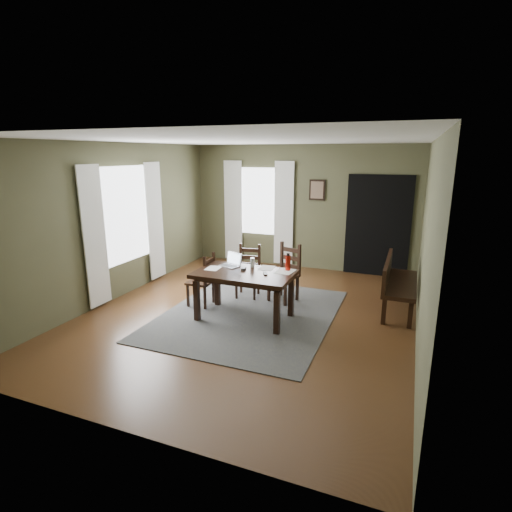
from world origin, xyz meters
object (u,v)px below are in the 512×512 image
at_px(dining_table, 244,278).
at_px(bench, 396,280).
at_px(chair_back_right, 285,273).
at_px(water_bottle, 288,262).
at_px(chair_end, 203,281).
at_px(chair_back_left, 248,272).
at_px(laptop, 232,262).

distance_m(dining_table, bench, 2.48).
relative_size(chair_back_right, bench, 0.65).
xyz_separation_m(bench, water_bottle, (-1.56, -0.89, 0.37)).
distance_m(bench, water_bottle, 1.84).
relative_size(chair_end, chair_back_right, 0.90).
bearing_deg(chair_back_right, dining_table, -90.26).
xyz_separation_m(chair_back_left, water_bottle, (0.93, -0.63, 0.43)).
bearing_deg(chair_back_right, chair_end, -129.50).
bearing_deg(chair_back_left, chair_end, -134.71).
height_order(chair_end, chair_back_left, chair_back_left).
height_order(chair_end, laptop, laptop).
xyz_separation_m(dining_table, bench, (2.15, 1.23, -0.15)).
bearing_deg(chair_back_left, laptop, -97.79).
relative_size(laptop, water_bottle, 1.35).
xyz_separation_m(laptop, water_bottle, (0.92, 0.09, 0.07)).
bearing_deg(laptop, dining_table, -17.46).
relative_size(chair_back_left, water_bottle, 3.39).
bearing_deg(laptop, chair_back_left, 110.91).
bearing_deg(dining_table, laptop, 142.68).
xyz_separation_m(bench, laptop, (-2.48, -0.98, 0.29)).
height_order(chair_end, bench, chair_end).
distance_m(chair_end, chair_back_right, 1.42).
height_order(chair_end, water_bottle, water_bottle).
bearing_deg(bench, laptop, 111.62).
xyz_separation_m(dining_table, water_bottle, (0.59, 0.34, 0.22)).
bearing_deg(chair_end, water_bottle, 91.96).
relative_size(chair_back_right, laptop, 2.71).
xyz_separation_m(dining_table, chair_back_right, (0.34, 1.00, -0.17)).
bearing_deg(laptop, chair_back_right, 67.84).
relative_size(chair_end, water_bottle, 3.29).
bearing_deg(chair_end, bench, 106.41).
distance_m(chair_back_right, laptop, 1.05).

